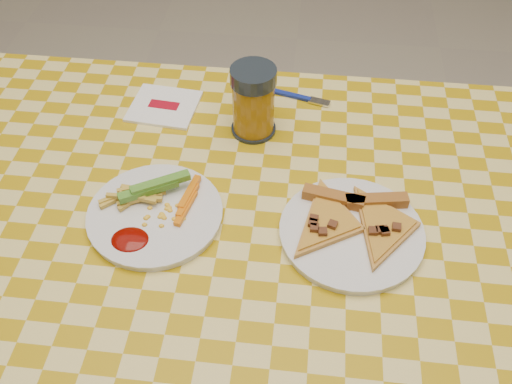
{
  "coord_description": "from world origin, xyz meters",
  "views": [
    {
      "loc": [
        0.07,
        -0.59,
        1.49
      ],
      "look_at": [
        -0.0,
        0.06,
        0.78
      ],
      "focal_mm": 40.0,
      "sensor_mm": 36.0,
      "label": 1
    }
  ],
  "objects_px": {
    "plate_left": "(155,215)",
    "plate_right": "(351,233)",
    "table": "(253,253)",
    "drink_glass": "(253,102)"
  },
  "relations": [
    {
      "from": "table",
      "to": "plate_right",
      "type": "distance_m",
      "value": 0.18
    },
    {
      "from": "plate_left",
      "to": "drink_glass",
      "type": "height_order",
      "value": "drink_glass"
    },
    {
      "from": "plate_left",
      "to": "plate_right",
      "type": "height_order",
      "value": "same"
    },
    {
      "from": "table",
      "to": "plate_left",
      "type": "relative_size",
      "value": 5.76
    },
    {
      "from": "table",
      "to": "drink_glass",
      "type": "bearing_deg",
      "value": 96.41
    },
    {
      "from": "plate_right",
      "to": "drink_glass",
      "type": "height_order",
      "value": "drink_glass"
    },
    {
      "from": "drink_glass",
      "to": "table",
      "type": "bearing_deg",
      "value": -83.59
    },
    {
      "from": "table",
      "to": "plate_right",
      "type": "height_order",
      "value": "plate_right"
    },
    {
      "from": "plate_right",
      "to": "drink_glass",
      "type": "relative_size",
      "value": 1.64
    },
    {
      "from": "drink_glass",
      "to": "plate_left",
      "type": "bearing_deg",
      "value": -119.78
    }
  ]
}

